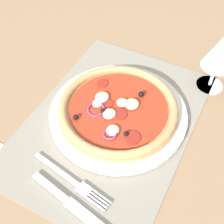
% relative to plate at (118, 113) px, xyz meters
% --- Properties ---
extents(ground_plane, '(1.90, 1.40, 0.02)m').
position_rel_plate_xyz_m(ground_plane, '(0.02, -0.01, -0.02)').
color(ground_plane, '#9E7A56').
extents(placemat, '(0.48, 0.33, 0.00)m').
position_rel_plate_xyz_m(placemat, '(0.02, -0.01, -0.01)').
color(placemat, gray).
rests_on(placemat, ground_plane).
extents(plate, '(0.30, 0.30, 0.01)m').
position_rel_plate_xyz_m(plate, '(0.00, 0.00, 0.00)').
color(plate, silver).
rests_on(plate, placemat).
extents(pizza, '(0.26, 0.26, 0.03)m').
position_rel_plate_xyz_m(pizza, '(0.00, -0.00, 0.02)').
color(pizza, tan).
rests_on(pizza, plate).
extents(fork, '(0.05, 0.18, 0.00)m').
position_rel_plate_xyz_m(fork, '(0.18, 0.00, -0.00)').
color(fork, silver).
rests_on(fork, placemat).
extents(knife, '(0.05, 0.20, 0.01)m').
position_rel_plate_xyz_m(knife, '(0.22, 0.03, -0.00)').
color(knife, silver).
rests_on(knife, placemat).
extents(wine_glass, '(0.07, 0.07, 0.15)m').
position_rel_plate_xyz_m(wine_glass, '(-0.19, 0.15, 0.09)').
color(wine_glass, silver).
rests_on(wine_glass, ground_plane).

